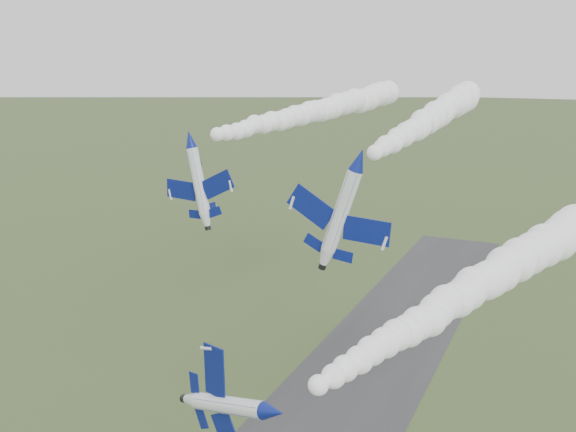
# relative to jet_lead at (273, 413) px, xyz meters

# --- Properties ---
(jet_lead) EXTENTS (6.31, 12.56, 10.20)m
(jet_lead) POSITION_rel_jet_lead_xyz_m (0.00, 0.00, 0.00)
(jet_lead) COLOR white
(smoke_trail_jet_lead) EXTENTS (22.97, 58.91, 5.81)m
(smoke_trail_jet_lead) POSITION_rel_jet_lead_xyz_m (10.94, 30.82, 2.08)
(smoke_trail_jet_lead) COLOR white
(jet_pair_left) EXTENTS (10.04, 12.21, 3.50)m
(jet_pair_left) POSITION_rel_jet_lead_xyz_m (-22.68, 24.02, 17.65)
(jet_pair_left) COLOR white
(smoke_trail_jet_pair_left) EXTENTS (12.01, 68.45, 4.96)m
(smoke_trail_jet_pair_left) POSITION_rel_jet_lead_xyz_m (-20.25, 61.05, 18.86)
(smoke_trail_jet_pair_left) COLOR white
(jet_pair_right) EXTENTS (11.40, 14.37, 4.64)m
(jet_pair_right) POSITION_rel_jet_lead_xyz_m (-1.12, 23.04, 16.69)
(jet_pair_right) COLOR white
(smoke_trail_jet_pair_right) EXTENTS (6.70, 67.82, 5.25)m
(smoke_trail_jet_pair_right) POSITION_rel_jet_lead_xyz_m (-1.42, 60.67, 18.35)
(smoke_trail_jet_pair_right) COLOR white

